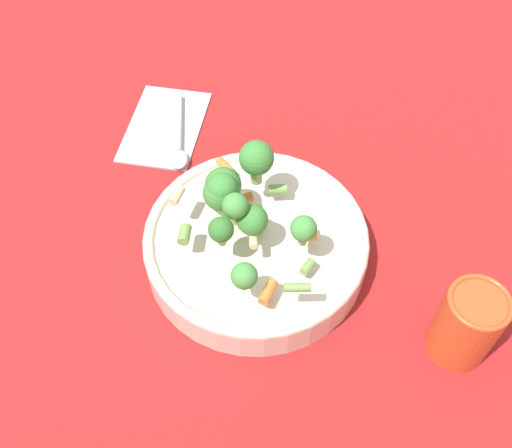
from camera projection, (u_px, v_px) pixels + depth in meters
ground_plane at (256, 256)px, 0.76m from camera, size 3.00×3.00×0.00m
bowl at (256, 244)px, 0.74m from camera, size 0.27×0.27×0.05m
pasta_salad at (238, 200)px, 0.68m from camera, size 0.16×0.24×0.09m
cup at (467, 324)px, 0.64m from camera, size 0.07×0.07×0.10m
napkin at (165, 126)px, 0.89m from camera, size 0.17×0.19×0.01m
spoon at (179, 144)px, 0.86m from camera, size 0.05×0.15×0.01m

